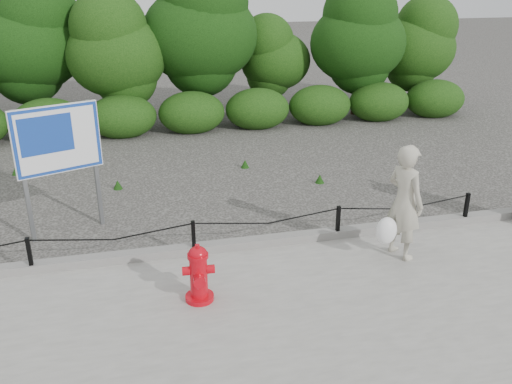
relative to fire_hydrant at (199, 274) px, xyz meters
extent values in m
plane|color=#2D2B28|center=(0.11, 1.35, -0.49)|extent=(90.00, 90.00, 0.00)
cube|color=gray|center=(0.11, -0.65, -0.45)|extent=(14.00, 4.00, 0.08)
cube|color=slate|center=(0.11, 1.40, -0.34)|extent=(14.00, 0.22, 0.14)
cube|color=black|center=(-2.39, 1.35, -0.11)|extent=(0.06, 0.06, 0.60)
cube|color=black|center=(0.11, 1.35, -0.11)|extent=(0.06, 0.06, 0.60)
cube|color=black|center=(2.61, 1.35, -0.11)|extent=(0.06, 0.06, 0.60)
cube|color=black|center=(5.11, 1.35, -0.11)|extent=(0.06, 0.06, 0.60)
cylinder|color=black|center=(-1.14, 1.35, 0.11)|extent=(2.50, 0.02, 0.02)
cylinder|color=black|center=(1.36, 1.35, 0.11)|extent=(2.50, 0.02, 0.02)
cylinder|color=black|center=(3.86, 1.35, 0.11)|extent=(2.50, 0.02, 0.02)
cylinder|color=black|center=(-3.39, 10.75, 0.61)|extent=(0.18, 0.18, 2.22)
ellipsoid|color=#205413|center=(-3.39, 10.75, 2.16)|extent=(3.28, 2.84, 3.54)
cylinder|color=black|center=(-0.89, 9.95, 0.48)|extent=(0.18, 0.18, 1.95)
ellipsoid|color=#205413|center=(-0.89, 9.95, 1.84)|extent=(2.88, 2.49, 3.12)
cylinder|color=black|center=(1.61, 10.35, 0.70)|extent=(0.18, 0.18, 2.39)
ellipsoid|color=#205413|center=(1.61, 10.35, 2.37)|extent=(3.53, 3.05, 3.82)
cylinder|color=black|center=(4.11, 10.75, 0.29)|extent=(0.18, 0.18, 1.56)
ellipsoid|color=#205413|center=(4.11, 10.75, 1.38)|extent=(2.32, 2.00, 2.50)
cylinder|color=black|center=(6.61, 9.95, 0.56)|extent=(0.18, 0.18, 2.10)
ellipsoid|color=#205413|center=(6.61, 9.95, 2.02)|extent=(3.11, 2.69, 3.36)
cylinder|color=black|center=(8.91, 10.35, 0.42)|extent=(0.18, 0.18, 1.82)
ellipsoid|color=#205413|center=(8.91, 10.35, 1.69)|extent=(2.70, 2.33, 2.92)
cylinder|color=red|center=(0.00, 0.01, -0.38)|extent=(0.44, 0.44, 0.07)
cylinder|color=red|center=(0.00, 0.01, -0.04)|extent=(0.27, 0.27, 0.61)
cylinder|color=red|center=(0.00, 0.01, 0.28)|extent=(0.32, 0.32, 0.06)
ellipsoid|color=red|center=(0.00, 0.01, 0.32)|extent=(0.28, 0.28, 0.19)
cylinder|color=red|center=(0.00, 0.01, 0.43)|extent=(0.07, 0.07, 0.06)
cylinder|color=red|center=(-0.17, 0.02, 0.06)|extent=(0.12, 0.13, 0.12)
cylinder|color=red|center=(0.17, 0.00, 0.06)|extent=(0.12, 0.13, 0.12)
cylinder|color=red|center=(-0.01, -0.17, -0.01)|extent=(0.18, 0.15, 0.17)
cylinder|color=slate|center=(-0.03, -0.14, -0.10)|extent=(0.01, 0.06, 0.13)
imported|color=#B1AB98|center=(3.36, 0.53, 0.53)|extent=(0.65, 0.80, 1.88)
ellipsoid|color=white|center=(3.01, 0.38, 0.14)|extent=(0.34, 0.26, 0.45)
cube|color=slate|center=(-2.54, 2.64, 0.68)|extent=(0.09, 0.09, 2.35)
cube|color=slate|center=(-1.40, 3.10, 0.68)|extent=(0.09, 0.09, 2.35)
cube|color=white|center=(-1.95, 2.83, 1.26)|extent=(1.38, 0.59, 1.17)
cube|color=#153C9E|center=(-1.94, 2.80, 1.26)|extent=(1.33, 0.54, 1.14)
cube|color=#153C9E|center=(-2.10, 2.73, 1.38)|extent=(0.82, 0.33, 0.64)
camera|label=1|loc=(-0.78, -6.53, 3.86)|focal=38.00mm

